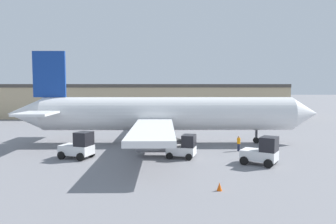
# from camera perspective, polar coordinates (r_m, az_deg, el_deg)

# --- Properties ---
(ground_plane) EXTENTS (400.00, 400.00, 0.00)m
(ground_plane) POSITION_cam_1_polar(r_m,az_deg,el_deg) (39.03, 0.00, -5.48)
(ground_plane) COLOR slate
(terminal_building) EXTENTS (64.86, 14.03, 7.14)m
(terminal_building) POSITION_cam_1_polar(r_m,az_deg,el_deg) (74.15, -5.45, 2.09)
(terminal_building) COLOR tan
(terminal_building) RESTS_ON ground_plane
(airplane) EXTENTS (36.68, 33.35, 10.84)m
(airplane) POSITION_cam_1_polar(r_m,az_deg,el_deg) (38.58, -1.33, -0.44)
(airplane) COLOR silver
(airplane) RESTS_ON ground_plane
(ground_crew_worker) EXTENTS (0.35, 0.35, 1.61)m
(ground_crew_worker) POSITION_cam_1_polar(r_m,az_deg,el_deg) (35.17, 12.21, -5.29)
(ground_crew_worker) COLOR #1E2338
(ground_crew_worker) RESTS_ON ground_plane
(baggage_tug) EXTENTS (3.40, 2.94, 2.54)m
(baggage_tug) POSITION_cam_1_polar(r_m,az_deg,el_deg) (32.00, -15.26, -5.81)
(baggage_tug) COLOR silver
(baggage_tug) RESTS_ON ground_plane
(belt_loader_truck) EXTENTS (3.04, 2.72, 2.23)m
(belt_loader_truck) POSITION_cam_1_polar(r_m,az_deg,el_deg) (31.21, 2.72, -6.12)
(belt_loader_truck) COLOR silver
(belt_loader_truck) RESTS_ON ground_plane
(pushback_tug) EXTENTS (3.50, 3.31, 2.48)m
(pushback_tug) POSITION_cam_1_polar(r_m,az_deg,el_deg) (29.66, 16.12, -6.69)
(pushback_tug) COLOR silver
(pushback_tug) RESTS_ON ground_plane
(safety_cone_near) EXTENTS (0.36, 0.36, 0.55)m
(safety_cone_near) POSITION_cam_1_polar(r_m,az_deg,el_deg) (22.16, 8.95, -12.70)
(safety_cone_near) COLOR #EF590F
(safety_cone_near) RESTS_ON ground_plane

